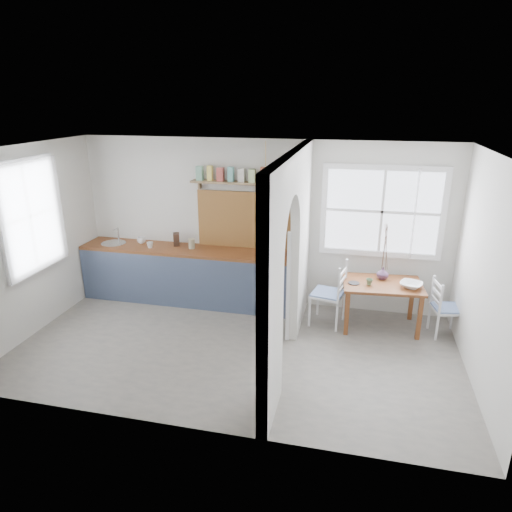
% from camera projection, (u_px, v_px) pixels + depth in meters
% --- Properties ---
extents(floor, '(5.80, 3.20, 0.01)m').
position_uv_depth(floor, '(236.00, 348.00, 6.09)').
color(floor, gray).
rests_on(floor, ground).
extents(ceiling, '(5.80, 3.20, 0.01)m').
position_uv_depth(ceiling, '(232.00, 150.00, 5.23)').
color(ceiling, silver).
rests_on(ceiling, walls).
extents(walls, '(5.81, 3.21, 2.60)m').
position_uv_depth(walls, '(234.00, 257.00, 5.66)').
color(walls, silver).
rests_on(walls, floor).
extents(partition, '(0.12, 3.20, 2.60)m').
position_uv_depth(partition, '(291.00, 248.00, 5.52)').
color(partition, silver).
rests_on(partition, floor).
extents(kitchen_window, '(0.10, 1.16, 1.50)m').
position_uv_depth(kitchen_window, '(29.00, 217.00, 6.15)').
color(kitchen_window, white).
rests_on(kitchen_window, walls).
extents(nook_window, '(1.76, 0.10, 1.30)m').
position_uv_depth(nook_window, '(382.00, 212.00, 6.62)').
color(nook_window, white).
rests_on(nook_window, walls).
extents(counter, '(3.50, 0.60, 0.90)m').
position_uv_depth(counter, '(190.00, 274.00, 7.40)').
color(counter, brown).
rests_on(counter, floor).
extents(sink, '(0.40, 0.40, 0.02)m').
position_uv_depth(sink, '(114.00, 244.00, 7.51)').
color(sink, silver).
rests_on(sink, counter).
extents(backsplash, '(1.65, 0.03, 0.90)m').
position_uv_depth(backsplash, '(248.00, 220.00, 7.14)').
color(backsplash, '#946033').
rests_on(backsplash, walls).
extents(shelf, '(1.75, 0.20, 0.21)m').
position_uv_depth(shelf, '(247.00, 179.00, 6.84)').
color(shelf, '#907151').
rests_on(shelf, walls).
extents(pendant_lamp, '(0.26, 0.26, 0.16)m').
position_uv_depth(pendant_lamp, '(265.00, 193.00, 6.50)').
color(pendant_lamp, beige).
rests_on(pendant_lamp, ceiling).
extents(utensil_rail, '(0.02, 0.50, 0.02)m').
position_uv_depth(utensil_rail, '(294.00, 229.00, 6.31)').
color(utensil_rail, silver).
rests_on(utensil_rail, partition).
extents(dining_table, '(1.15, 0.82, 0.68)m').
position_uv_depth(dining_table, '(380.00, 305.00, 6.57)').
color(dining_table, brown).
rests_on(dining_table, floor).
extents(chair_left, '(0.52, 0.52, 0.97)m').
position_uv_depth(chair_left, '(328.00, 293.00, 6.62)').
color(chair_left, silver).
rests_on(chair_left, floor).
extents(chair_right, '(0.44, 0.44, 0.82)m').
position_uv_depth(chair_right, '(447.00, 308.00, 6.32)').
color(chair_right, silver).
rests_on(chair_right, floor).
extents(kettle, '(0.24, 0.22, 0.24)m').
position_uv_depth(kettle, '(276.00, 249.00, 6.85)').
color(kettle, silver).
rests_on(kettle, counter).
extents(mug_a, '(0.11, 0.11, 0.09)m').
position_uv_depth(mug_a, '(150.00, 245.00, 7.26)').
color(mug_a, white).
rests_on(mug_a, counter).
extents(mug_b, '(0.18, 0.18, 0.11)m').
position_uv_depth(mug_b, '(141.00, 240.00, 7.48)').
color(mug_b, white).
rests_on(mug_b, counter).
extents(knife_block, '(0.14, 0.16, 0.21)m').
position_uv_depth(knife_block, '(176.00, 239.00, 7.36)').
color(knife_block, '#341F17').
rests_on(knife_block, counter).
extents(jar, '(0.13, 0.13, 0.16)m').
position_uv_depth(jar, '(192.00, 244.00, 7.22)').
color(jar, gray).
rests_on(jar, counter).
extents(towel_magenta, '(0.02, 0.03, 0.51)m').
position_uv_depth(towel_magenta, '(291.00, 303.00, 6.78)').
color(towel_magenta, '#B92D55').
rests_on(towel_magenta, counter).
extents(towel_orange, '(0.02, 0.03, 0.49)m').
position_uv_depth(towel_orange, '(290.00, 306.00, 6.74)').
color(towel_orange, orange).
rests_on(towel_orange, counter).
extents(bowl, '(0.38, 0.38, 0.07)m').
position_uv_depth(bowl, '(411.00, 285.00, 6.30)').
color(bowl, white).
rests_on(bowl, dining_table).
extents(table_cup, '(0.12, 0.12, 0.09)m').
position_uv_depth(table_cup, '(369.00, 282.00, 6.38)').
color(table_cup, '#577651').
rests_on(table_cup, dining_table).
extents(plate, '(0.19, 0.19, 0.01)m').
position_uv_depth(plate, '(354.00, 283.00, 6.44)').
color(plate, '#262424').
rests_on(plate, dining_table).
extents(vase, '(0.22, 0.22, 0.18)m').
position_uv_depth(vase, '(383.00, 273.00, 6.57)').
color(vase, '#4E3352').
rests_on(vase, dining_table).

